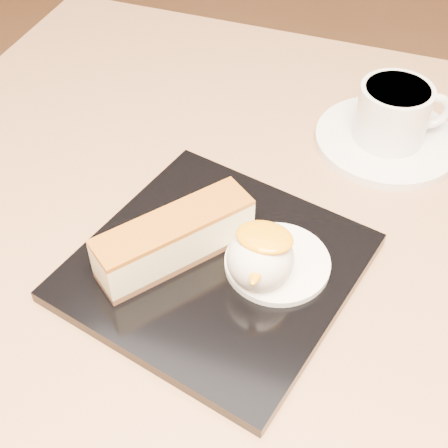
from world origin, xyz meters
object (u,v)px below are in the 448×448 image
at_px(coffee_cup, 395,112).
at_px(cheesecake, 175,239).
at_px(dessert_plate, 216,267).
at_px(ice_cream_scoop, 260,258).
at_px(saucer, 386,140).
at_px(table, 242,357).

bearing_deg(coffee_cup, cheesecake, -146.39).
distance_m(dessert_plate, coffee_cup, 0.25).
height_order(ice_cream_scoop, saucer, ice_cream_scoop).
xyz_separation_m(dessert_plate, saucer, (0.11, 0.23, -0.00)).
relative_size(cheesecake, ice_cream_scoop, 2.42).
relative_size(dessert_plate, saucer, 1.47).
relative_size(dessert_plate, ice_cream_scoop, 4.01).
bearing_deg(cheesecake, ice_cream_scoop, -53.34).
xyz_separation_m(ice_cream_scoop, coffee_cup, (0.07, 0.23, 0.00)).
relative_size(dessert_plate, coffee_cup, 2.31).
bearing_deg(coffee_cup, ice_cream_scoop, -131.19).
relative_size(cheesecake, saucer, 0.89).
xyz_separation_m(table, dessert_plate, (-0.02, -0.02, 0.16)).
distance_m(ice_cream_scoop, coffee_cup, 0.24).
height_order(dessert_plate, saucer, dessert_plate).
bearing_deg(saucer, coffee_cup, 24.29).
bearing_deg(saucer, cheesecake, -121.87).
distance_m(cheesecake, coffee_cup, 0.27).
bearing_deg(coffee_cup, saucer, 180.00).
bearing_deg(ice_cream_scoop, saucer, 73.44).
xyz_separation_m(cheesecake, coffee_cup, (0.15, 0.23, 0.01)).
height_order(ice_cream_scoop, coffee_cup, coffee_cup).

